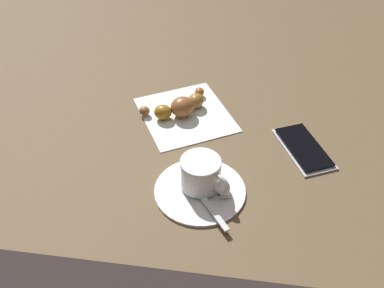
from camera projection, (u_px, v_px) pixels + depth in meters
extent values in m
plane|color=brown|center=(193.00, 152.00, 0.80)|extent=(1.80, 1.80, 0.00)
cylinder|color=white|center=(200.00, 190.00, 0.73)|extent=(0.15, 0.15, 0.01)
cylinder|color=white|center=(200.00, 173.00, 0.71)|extent=(0.07, 0.07, 0.05)
cylinder|color=#361E11|center=(200.00, 170.00, 0.71)|extent=(0.05, 0.05, 0.00)
torus|color=white|center=(220.00, 184.00, 0.69)|extent=(0.04, 0.02, 0.04)
cube|color=silver|center=(208.00, 205.00, 0.69)|extent=(0.11, 0.01, 0.00)
ellipsoid|color=silver|center=(188.00, 176.00, 0.74)|extent=(0.03, 0.02, 0.01)
cube|color=white|center=(224.00, 183.00, 0.73)|extent=(0.06, 0.03, 0.01)
cube|color=white|center=(185.00, 114.00, 0.88)|extent=(0.20, 0.18, 0.00)
ellipsoid|color=brown|center=(145.00, 111.00, 0.88)|extent=(0.03, 0.03, 0.02)
ellipsoid|color=#8A6319|center=(163.00, 112.00, 0.86)|extent=(0.04, 0.04, 0.03)
ellipsoid|color=brown|center=(182.00, 107.00, 0.87)|extent=(0.05, 0.05, 0.04)
ellipsoid|color=olive|center=(196.00, 101.00, 0.89)|extent=(0.04, 0.05, 0.03)
ellipsoid|color=#995025|center=(199.00, 92.00, 0.92)|extent=(0.03, 0.03, 0.02)
cube|color=#B3B5BF|center=(304.00, 148.00, 0.81)|extent=(0.14, 0.09, 0.01)
cube|color=black|center=(304.00, 146.00, 0.80)|extent=(0.13, 0.08, 0.00)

